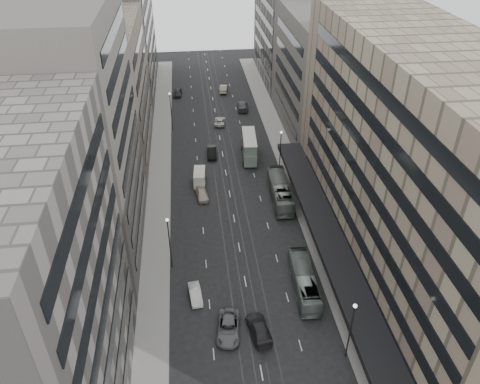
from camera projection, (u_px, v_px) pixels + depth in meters
name	position (u px, v px, depth m)	size (l,w,h in m)	color
ground	(254.00, 329.00, 55.72)	(220.00, 220.00, 0.00)	black
sidewalk_right	(289.00, 164.00, 87.80)	(4.00, 125.00, 0.15)	gray
sidewalk_left	(160.00, 172.00, 85.46)	(4.00, 125.00, 0.15)	gray
department_store	(423.00, 176.00, 56.10)	(19.20, 60.00, 30.00)	gray
building_right_mid	(324.00, 74.00, 94.06)	(15.00, 28.00, 24.00)	#544F49
building_right_far	(293.00, 25.00, 117.70)	(15.00, 32.00, 28.00)	slate
building_left_a	(13.00, 309.00, 38.68)	(15.00, 28.00, 30.00)	slate
building_left_b	(69.00, 138.00, 59.85)	(15.00, 26.00, 34.00)	#544F49
building_left_c	(102.00, 92.00, 84.64)	(15.00, 28.00, 25.00)	#6A6152
building_left_d	(118.00, 34.00, 111.04)	(15.00, 38.00, 28.00)	slate
lamp_right_near	(351.00, 325.00, 49.65)	(0.44, 0.44, 8.32)	#262628
lamp_right_far	(280.00, 147.00, 82.66)	(0.44, 0.44, 8.32)	#262628
lamp_left_near	(169.00, 237.00, 61.79)	(0.44, 0.44, 8.32)	#262628
lamp_left_far	(171.00, 107.00, 97.27)	(0.44, 0.44, 8.32)	#262628
bus_near	(304.00, 281.00, 60.30)	(2.54, 10.85, 3.02)	slate
bus_far	(280.00, 191.00, 77.37)	(2.86, 12.24, 3.41)	slate
double_decker	(249.00, 146.00, 88.44)	(3.18, 8.78, 4.72)	slate
panel_van	(200.00, 177.00, 81.25)	(2.43, 4.49, 2.74)	silver
sedan_1	(195.00, 294.00, 59.47)	(1.44, 4.14, 1.36)	white
sedan_2	(229.00, 328.00, 54.89)	(2.61, 5.67, 1.57)	slate
sedan_3	(259.00, 329.00, 54.76)	(2.22, 5.47, 1.59)	black
sedan_4	(202.00, 194.00, 78.25)	(1.80, 4.46, 1.52)	#C0B19F
sedan_5	(212.00, 152.00, 90.21)	(1.70, 4.88, 1.61)	black
sedan_6	(220.00, 121.00, 102.06)	(2.19, 4.76, 1.32)	silver
sedan_7	(243.00, 106.00, 108.56)	(2.37, 5.83, 1.69)	#4D4D4F
sedan_8	(178.00, 92.00, 115.53)	(1.87, 4.65, 1.59)	#2A2A2D
sedan_9	(223.00, 89.00, 117.57)	(1.75, 5.02, 1.65)	#9E9883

